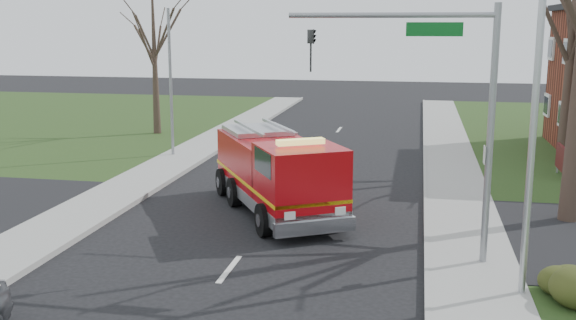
# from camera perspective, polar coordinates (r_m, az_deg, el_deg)

# --- Properties ---
(ground) EXTENTS (120.00, 120.00, 0.00)m
(ground) POSITION_cam_1_polar(r_m,az_deg,el_deg) (17.83, -4.99, -9.22)
(ground) COLOR black
(ground) RESTS_ON ground
(sidewalk_right) EXTENTS (2.40, 80.00, 0.15)m
(sidewalk_right) POSITION_cam_1_polar(r_m,az_deg,el_deg) (17.24, 15.56, -10.09)
(sidewalk_right) COLOR #9B9B96
(sidewalk_right) RESTS_ON ground
(sidewalk_left) EXTENTS (2.40, 80.00, 0.15)m
(sidewalk_left) POSITION_cam_1_polar(r_m,az_deg,el_deg) (20.34, -22.18, -7.20)
(sidewalk_left) COLOR #9B9B96
(sidewalk_left) RESTS_ON ground
(health_center_sign) EXTENTS (0.12, 2.00, 1.40)m
(health_center_sign) POSITION_cam_1_polar(r_m,az_deg,el_deg) (29.59, 22.18, 0.08)
(health_center_sign) COLOR #4B1112
(health_center_sign) RESTS_ON ground
(bare_tree_far) EXTENTS (5.25, 5.25, 10.50)m
(bare_tree_far) POSITION_cam_1_polar(r_m,az_deg,el_deg) (31.65, 23.01, 10.94)
(bare_tree_far) COLOR #32251D
(bare_tree_far) RESTS_ON ground
(bare_tree_left) EXTENTS (4.50, 4.50, 9.00)m
(bare_tree_left) POSITION_cam_1_polar(r_m,az_deg,el_deg) (38.90, -11.30, 10.18)
(bare_tree_left) COLOR #32251D
(bare_tree_left) RESTS_ON ground
(traffic_signal_mast) EXTENTS (5.29, 0.18, 6.80)m
(traffic_signal_mast) POSITION_cam_1_polar(r_m,az_deg,el_deg) (17.59, 12.78, 6.03)
(traffic_signal_mast) COLOR gray
(traffic_signal_mast) RESTS_ON ground
(streetlight_pole) EXTENTS (1.48, 0.16, 8.40)m
(streetlight_pole) POSITION_cam_1_polar(r_m,az_deg,el_deg) (15.80, 19.97, 4.47)
(streetlight_pole) COLOR #B7BABF
(streetlight_pole) RESTS_ON ground
(utility_pole_far) EXTENTS (0.14, 0.14, 7.00)m
(utility_pole_far) POSITION_cam_1_polar(r_m,az_deg,el_deg) (32.26, -9.90, 6.34)
(utility_pole_far) COLOR gray
(utility_pole_far) RESTS_ON ground
(fire_engine) EXTENTS (5.70, 7.43, 2.89)m
(fire_engine) POSITION_cam_1_polar(r_m,az_deg,el_deg) (22.60, -0.90, -1.26)
(fire_engine) COLOR #A7070D
(fire_engine) RESTS_ON ground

